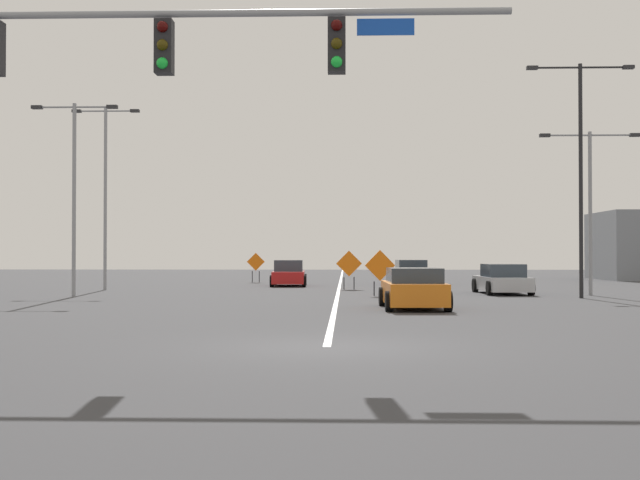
% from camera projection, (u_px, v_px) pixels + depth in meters
% --- Properties ---
extents(ground, '(157.05, 157.05, 0.00)m').
position_uv_depth(ground, '(327.00, 347.00, 15.75)').
color(ground, '#38383A').
extents(road_centre_stripe, '(0.16, 87.25, 0.01)m').
position_uv_depth(road_centre_stripe, '(341.00, 279.00, 59.35)').
color(road_centre_stripe, white).
rests_on(road_centre_stripe, ground).
extents(traffic_signal_assembly, '(13.45, 0.44, 6.86)m').
position_uv_depth(traffic_signal_assembly, '(71.00, 72.00, 15.98)').
color(traffic_signal_assembly, gray).
rests_on(traffic_signal_assembly, ground).
extents(street_lamp_mid_left, '(3.60, 0.24, 8.05)m').
position_uv_depth(street_lamp_mid_left, '(74.00, 182.00, 34.27)').
color(street_lamp_mid_left, gray).
rests_on(street_lamp_mid_left, ground).
extents(street_lamp_far_left, '(4.30, 0.24, 9.48)m').
position_uv_depth(street_lamp_far_left, '(581.00, 160.00, 33.31)').
color(street_lamp_far_left, black).
rests_on(street_lamp_far_left, ground).
extents(street_lamp_far_right, '(4.29, 0.24, 7.05)m').
position_uv_depth(street_lamp_far_right, '(590.00, 195.00, 35.50)').
color(street_lamp_far_right, gray).
rests_on(street_lamp_far_right, ground).
extents(street_lamp_near_left, '(3.35, 0.24, 9.02)m').
position_uv_depth(street_lamp_near_left, '(105.00, 184.00, 40.82)').
color(street_lamp_near_left, gray).
rests_on(street_lamp_near_left, ground).
extents(construction_sign_left_shoulder, '(1.13, 0.12, 1.86)m').
position_uv_depth(construction_sign_left_shoulder, '(256.00, 264.00, 51.99)').
color(construction_sign_left_shoulder, orange).
rests_on(construction_sign_left_shoulder, ground).
extents(construction_sign_left_lane, '(1.31, 0.13, 1.95)m').
position_uv_depth(construction_sign_left_lane, '(349.00, 265.00, 41.68)').
color(construction_sign_left_lane, orange).
rests_on(construction_sign_left_lane, ground).
extents(construction_sign_median_far, '(1.31, 0.28, 1.95)m').
position_uv_depth(construction_sign_median_far, '(380.00, 267.00, 35.18)').
color(construction_sign_median_far, orange).
rests_on(construction_sign_median_far, ground).
extents(car_black_distant, '(2.25, 4.66, 1.43)m').
position_uv_depth(car_black_distant, '(411.00, 273.00, 49.22)').
color(car_black_distant, black).
rests_on(car_black_distant, ground).
extents(car_silver_approaching, '(2.15, 4.57, 1.33)m').
position_uv_depth(car_silver_approaching, '(502.00, 280.00, 36.91)').
color(car_silver_approaching, '#B7BABF').
rests_on(car_silver_approaching, ground).
extents(car_red_far, '(2.08, 4.24, 1.44)m').
position_uv_depth(car_red_far, '(289.00, 274.00, 46.19)').
color(car_red_far, red).
rests_on(car_red_far, ground).
extents(car_orange_mid, '(2.14, 4.21, 1.33)m').
position_uv_depth(car_orange_mid, '(414.00, 289.00, 26.86)').
color(car_orange_mid, orange).
rests_on(car_orange_mid, ground).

